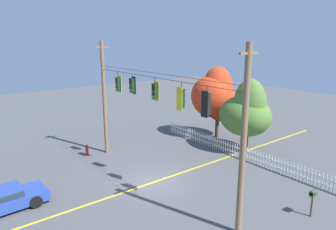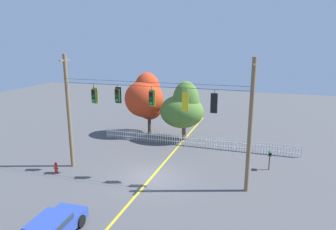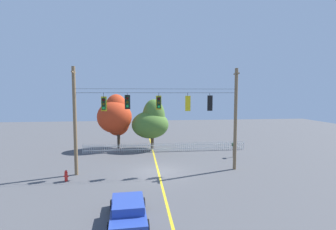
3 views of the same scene
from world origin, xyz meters
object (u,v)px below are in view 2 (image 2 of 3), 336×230
Objects in this scene: traffic_signal_northbound_primary at (152,98)px; parked_car at (51,228)px; roadside_mailbox at (270,155)px; traffic_signal_eastbound_side at (94,96)px; traffic_signal_westbound_side at (186,101)px; traffic_signal_northbound_secondary at (214,103)px; autumn_maple_mid at (183,109)px; autumn_maple_near_fence at (146,98)px; traffic_signal_southbound_primary at (118,95)px; fire_hydrant at (56,168)px.

traffic_signal_northbound_primary reaches higher than parked_car.
traffic_signal_eastbound_side is at bearing -162.29° from roadside_mailbox.
traffic_signal_westbound_side is 1.83m from traffic_signal_northbound_secondary.
autumn_maple_mid is at bearing 91.04° from traffic_signal_northbound_primary.
parked_car is (2.03, -17.51, -3.11)m from autumn_maple_near_fence.
traffic_signal_southbound_primary is 0.88× the size of traffic_signal_northbound_secondary.
traffic_signal_eastbound_side is 1.76× the size of fire_hydrant.
roadside_mailbox is at bearing -25.26° from autumn_maple_near_fence.
fire_hydrant is at bearing -103.75° from autumn_maple_near_fence.
traffic_signal_westbound_side is 0.23× the size of autumn_maple_near_fence.
fire_hydrant is 0.57× the size of roadside_mailbox.
traffic_signal_eastbound_side reaches higher than autumn_maple_mid.
traffic_signal_northbound_primary is 0.21× the size of autumn_maple_near_fence.
roadside_mailbox is (9.97, 11.84, 0.57)m from parked_car.
parked_car is (-4.53, -7.96, -4.99)m from traffic_signal_westbound_side.
traffic_signal_northbound_primary is 0.92× the size of traffic_signal_northbound_secondary.
roadside_mailbox is (5.44, 3.88, -4.42)m from traffic_signal_westbound_side.
autumn_maple_near_fence is 7.70× the size of fire_hydrant.
traffic_signal_eastbound_side and traffic_signal_northbound_secondary have the same top height.
fire_hydrant is at bearing -168.03° from traffic_signal_northbound_primary.
traffic_signal_eastbound_side is at bearing 104.85° from parked_car.
autumn_maple_near_fence is at bearing 168.18° from autumn_maple_mid.
autumn_maple_near_fence is (-6.56, 9.54, -1.88)m from traffic_signal_westbound_side.
roadside_mailbox is at bearing 19.93° from fire_hydrant.
autumn_maple_mid is at bearing 64.41° from traffic_signal_eastbound_side.
traffic_signal_westbound_side is 10.70m from fire_hydrant.
traffic_signal_southbound_primary is 9.48m from parked_car.
traffic_signal_northbound_primary is 0.92× the size of traffic_signal_westbound_side.
traffic_signal_northbound_primary is 0.33× the size of parked_car.
traffic_signal_westbound_side is (4.82, -0.02, -0.12)m from traffic_signal_southbound_primary.
autumn_maple_near_fence is 11.79m from fire_hydrant.
roadside_mailbox is (12.00, -5.66, -2.54)m from autumn_maple_near_fence.
autumn_maple_mid is (-0.16, 8.67, -2.54)m from traffic_signal_northbound_primary.
traffic_signal_northbound_secondary is at bearing -63.58° from autumn_maple_mid.
fire_hydrant is (-6.76, -10.14, -2.71)m from autumn_maple_mid.
traffic_signal_westbound_side is at bearing -144.51° from roadside_mailbox.
traffic_signal_eastbound_side reaches higher than autumn_maple_near_fence.
traffic_signal_eastbound_side is 0.23× the size of autumn_maple_near_fence.
traffic_signal_northbound_primary reaches higher than autumn_maple_near_fence.
roadside_mailbox is at bearing 20.62° from traffic_signal_southbound_primary.
autumn_maple_near_fence reaches higher than parked_car.
traffic_signal_eastbound_side reaches higher than parked_car.
traffic_signal_westbound_side is 0.26× the size of autumn_maple_mid.
traffic_signal_northbound_secondary is 12.85m from autumn_maple_near_fence.
traffic_signal_southbound_primary is 0.21× the size of autumn_maple_near_fence.
traffic_signal_southbound_primary reaches higher than fire_hydrant.
traffic_signal_southbound_primary is at bearing -105.02° from autumn_maple_mid.
autumn_maple_mid reaches higher than fire_hydrant.
traffic_signal_northbound_primary is at bearing -88.96° from autumn_maple_mid.
autumn_maple_mid reaches higher than parked_car.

